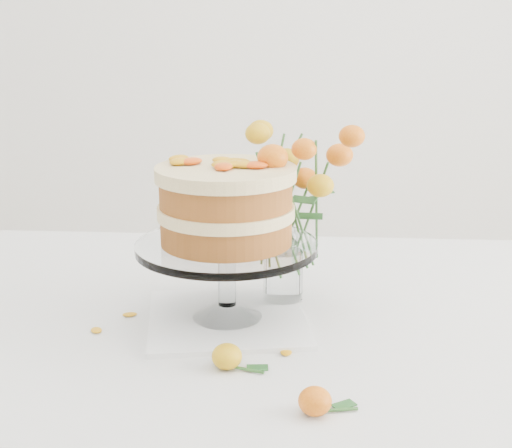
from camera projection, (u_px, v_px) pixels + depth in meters
The scene contains 11 objects.
table at pixel (278, 350), 1.31m from camera, with size 1.43×0.93×0.76m.
napkin at pixel (227, 318), 1.24m from camera, with size 0.27×0.27×0.01m, color silver.
cake_stand at pixel (226, 213), 1.19m from camera, with size 0.31×0.31×0.28m.
rose_vase at pixel (284, 191), 1.26m from camera, with size 0.31×0.31×0.36m.
loose_rose_near at pixel (227, 357), 1.06m from camera, with size 0.08×0.05×0.04m.
loose_rose_far at pixel (315, 401), 0.94m from camera, with size 0.08×0.04×0.04m.
stray_petal_a at pixel (204, 329), 1.20m from camera, with size 0.03×0.02×0.00m, color orange.
stray_petal_b at pixel (262, 341), 1.16m from camera, with size 0.03×0.02×0.00m, color orange.
stray_petal_c at pixel (286, 352), 1.11m from camera, with size 0.03×0.02×0.00m, color orange.
stray_petal_d at pixel (130, 315), 1.26m from camera, with size 0.03×0.02×0.00m, color orange.
stray_petal_e at pixel (96, 330), 1.19m from camera, with size 0.03×0.02×0.00m, color orange.
Camera 1 is at (0.04, -1.20, 1.26)m, focal length 50.00 mm.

